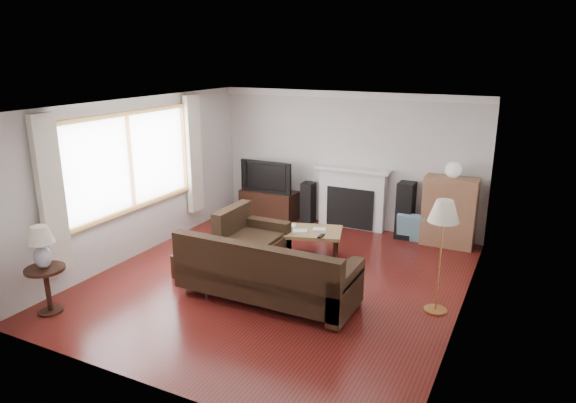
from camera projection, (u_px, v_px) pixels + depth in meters
The scene contains 17 objects.
room at pixel (278, 197), 7.08m from camera, with size 5.10×5.60×2.54m.
window at pixel (131, 162), 7.87m from camera, with size 0.12×2.74×1.54m, color olive.
curtain_near at pixel (51, 195), 6.59m from camera, with size 0.10×0.35×2.10m, color white.
curtain_far at pixel (194, 154), 9.20m from camera, with size 0.10×0.35×2.10m, color white.
fireplace at pixel (352, 198), 9.48m from camera, with size 1.40×0.26×1.15m, color white.
tv_stand at pixel (269, 204), 10.12m from camera, with size 1.11×0.50×0.55m, color black.
television at pixel (269, 176), 9.95m from camera, with size 1.07×0.14×0.62m, color black.
speaker_left at pixel (308, 203), 9.81m from camera, with size 0.22×0.27×0.80m, color black.
speaker_right at pixel (405, 210), 8.98m from camera, with size 0.28×0.33×1.00m, color black.
bookshelf at pixel (449, 212), 8.61m from camera, with size 0.86×0.41×1.18m, color #906142.
globe_lamp at pixel (453, 170), 8.40m from camera, with size 0.26×0.26×0.26m, color white.
sectional_sofa at pixel (267, 270), 6.74m from camera, with size 2.57×1.88×0.83m, color black.
coffee_table at pixel (302, 244), 8.15m from camera, with size 1.22×0.67×0.48m, color olive.
footstool at pixel (191, 266), 7.48m from camera, with size 0.41×0.41×0.35m, color black.
floor_lamp at pixel (440, 257), 6.32m from camera, with size 0.38×0.38×1.47m, color #B27A3D.
side_table at pixel (48, 290), 6.43m from camera, with size 0.48×0.48×0.61m, color black.
table_lamp at pixel (42, 248), 6.27m from camera, with size 0.33×0.33×0.54m, color silver.
Camera 1 is at (3.16, -6.04, 3.18)m, focal length 32.00 mm.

